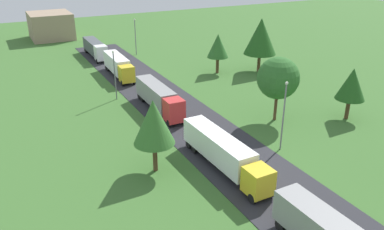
% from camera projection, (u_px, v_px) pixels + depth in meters
% --- Properties ---
extents(road, '(10.00, 140.00, 0.06)m').
position_uv_depth(road, '(273.00, 189.00, 39.44)').
color(road, '#2B2B30').
rests_on(road, ground).
extents(lane_marking_centre, '(0.16, 120.98, 0.01)m').
position_uv_depth(lane_marking_centre, '(303.00, 213.00, 35.87)').
color(lane_marking_centre, white).
rests_on(lane_marking_centre, road).
extents(truck_second, '(2.84, 14.32, 3.57)m').
position_uv_depth(truck_second, '(223.00, 152.00, 42.33)').
color(truck_second, yellow).
rests_on(truck_second, road).
extents(truck_third, '(2.60, 13.28, 3.66)m').
position_uv_depth(truck_third, '(159.00, 97.00, 57.67)').
color(truck_third, red).
rests_on(truck_third, road).
extents(truck_fourth, '(2.82, 12.60, 3.70)m').
position_uv_depth(truck_fourth, '(118.00, 65.00, 73.18)').
color(truck_fourth, yellow).
rests_on(truck_fourth, road).
extents(truck_fifth, '(2.58, 12.56, 3.52)m').
position_uv_depth(truck_fifth, '(95.00, 48.00, 86.25)').
color(truck_fifth, white).
rests_on(truck_fifth, road).
extents(lamppost_second, '(0.36, 0.36, 8.58)m').
position_uv_depth(lamppost_second, '(284.00, 113.00, 45.48)').
color(lamppost_second, slate).
rests_on(lamppost_second, ground).
extents(lamppost_third, '(0.36, 0.36, 7.95)m').
position_uv_depth(lamppost_third, '(115.00, 73.00, 61.15)').
color(lamppost_third, slate).
rests_on(lamppost_third, ground).
extents(lamppost_fourth, '(0.36, 0.36, 8.01)m').
position_uv_depth(lamppost_fourth, '(135.00, 35.00, 87.35)').
color(lamppost_fourth, slate).
rests_on(lamppost_fourth, ground).
extents(tree_oak, '(4.04, 4.04, 7.42)m').
position_uv_depth(tree_oak, '(352.00, 84.00, 53.79)').
color(tree_oak, '#513823').
rests_on(tree_oak, ground).
extents(tree_maple, '(5.80, 5.80, 9.08)m').
position_uv_depth(tree_maple, '(278.00, 78.00, 52.98)').
color(tree_maple, '#513823').
rests_on(tree_maple, ground).
extents(tree_pine, '(6.20, 6.20, 10.33)m').
position_uv_depth(tree_pine, '(261.00, 36.00, 74.30)').
color(tree_pine, '#513823').
rests_on(tree_pine, ground).
extents(tree_elm, '(4.42, 4.42, 8.24)m').
position_uv_depth(tree_elm, '(154.00, 122.00, 40.57)').
color(tree_elm, '#513823').
rests_on(tree_elm, ground).
extents(tree_ash, '(4.06, 4.06, 7.58)m').
position_uv_depth(tree_ash, '(218.00, 46.00, 74.02)').
color(tree_ash, '#513823').
rests_on(tree_ash, ground).
extents(distant_building, '(10.45, 11.75, 6.73)m').
position_uv_depth(distant_building, '(51.00, 26.00, 103.69)').
color(distant_building, '#9E846B').
rests_on(distant_building, ground).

